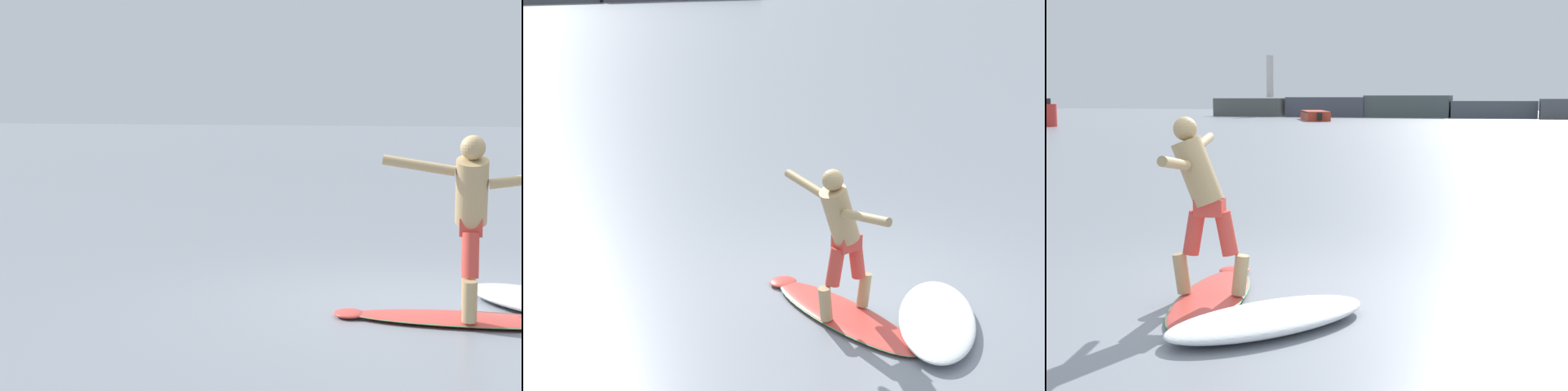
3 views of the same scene
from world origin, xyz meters
The scene contains 4 objects.
ground_plane centered at (0.00, 0.00, 0.00)m, with size 200.00×200.00×0.00m, color gray.
surfboard centered at (-0.63, -0.47, 0.04)m, with size 1.01×2.33×0.21m.
surfer centered at (-0.70, -0.53, 1.03)m, with size 0.73×1.54×1.63m.
wave_foam_at_tail centered at (0.15, -1.09, 0.08)m, with size 1.74×1.95×0.17m.
Camera 2 is at (-4.33, -6.46, 3.67)m, focal length 50.00 mm.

